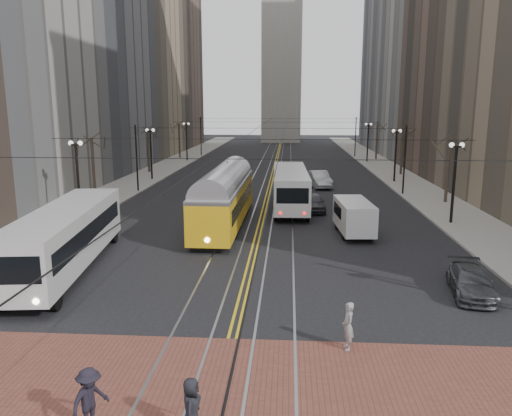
# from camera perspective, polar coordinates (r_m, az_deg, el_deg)

# --- Properties ---
(ground) EXTENTS (260.00, 260.00, 0.00)m
(ground) POSITION_cam_1_polar(r_m,az_deg,el_deg) (19.83, -2.40, -13.44)
(ground) COLOR black
(ground) RESTS_ON ground
(sidewalk_left) EXTENTS (5.00, 140.00, 0.15)m
(sidewalk_left) POSITION_cam_1_polar(r_m,az_deg,el_deg) (65.64, -11.26, 4.11)
(sidewalk_left) COLOR gray
(sidewalk_left) RESTS_ON ground
(sidewalk_right) EXTENTS (5.00, 140.00, 0.15)m
(sidewalk_right) POSITION_cam_1_polar(r_m,az_deg,el_deg) (64.72, 15.40, 3.81)
(sidewalk_right) COLOR gray
(sidewalk_right) RESTS_ON ground
(crosswalk_band) EXTENTS (25.00, 6.00, 0.01)m
(crosswalk_band) POSITION_cam_1_polar(r_m,az_deg,el_deg) (16.32, -4.00, -19.35)
(crosswalk_band) COLOR brown
(crosswalk_band) RESTS_ON ground
(streetcar_rails) EXTENTS (4.80, 130.00, 0.02)m
(streetcar_rails) POSITION_cam_1_polar(r_m,az_deg,el_deg) (63.45, 1.97, 4.00)
(streetcar_rails) COLOR gray
(streetcar_rails) RESTS_ON ground
(centre_lines) EXTENTS (0.42, 130.00, 0.01)m
(centre_lines) POSITION_cam_1_polar(r_m,az_deg,el_deg) (63.45, 1.97, 4.01)
(centre_lines) COLOR gold
(centre_lines) RESTS_ON ground
(building_left_mid) EXTENTS (16.00, 20.00, 34.00)m
(building_left_mid) POSITION_cam_1_polar(r_m,az_deg,el_deg) (70.06, -20.37, 17.98)
(building_left_mid) COLOR slate
(building_left_mid) RESTS_ON ground
(building_left_far) EXTENTS (16.00, 20.00, 40.00)m
(building_left_far) POSITION_cam_1_polar(r_m,az_deg,el_deg) (108.06, -11.50, 17.55)
(building_left_far) COLOR brown
(building_left_far) RESTS_ON ground
(building_right_mid) EXTENTS (16.00, 20.00, 34.00)m
(building_right_mid) POSITION_cam_1_polar(r_m,az_deg,el_deg) (68.59, 25.08, 17.78)
(building_right_mid) COLOR brown
(building_right_mid) RESTS_ON ground
(building_right_far) EXTENTS (16.00, 20.00, 40.00)m
(building_right_far) POSITION_cam_1_polar(r_m,az_deg,el_deg) (107.11, 17.26, 17.33)
(building_right_far) COLOR slate
(building_right_far) RESTS_ON ground
(lamp_posts) EXTENTS (27.60, 57.20, 5.60)m
(lamp_posts) POSITION_cam_1_polar(r_m,az_deg,el_deg) (46.98, 1.35, 4.77)
(lamp_posts) COLOR black
(lamp_posts) RESTS_ON ground
(street_trees) EXTENTS (31.68, 53.28, 5.60)m
(street_trees) POSITION_cam_1_polar(r_m,az_deg,el_deg) (53.44, 1.65, 5.60)
(street_trees) COLOR #382D23
(street_trees) RESTS_ON ground
(trolley_wires) EXTENTS (25.96, 120.00, 6.60)m
(trolley_wires) POSITION_cam_1_polar(r_m,az_deg,el_deg) (52.93, 1.64, 6.60)
(trolley_wires) COLOR black
(trolley_wires) RESTS_ON ground
(transit_bus) EXTENTS (4.17, 13.17, 3.24)m
(transit_bus) POSITION_cam_1_polar(r_m,az_deg,el_deg) (27.50, -20.91, -3.44)
(transit_bus) COLOR #B8B8B8
(transit_bus) RESTS_ON ground
(streetcar) EXTENTS (2.82, 14.16, 3.33)m
(streetcar) POSITION_cam_1_polar(r_m,az_deg,el_deg) (35.18, -3.61, 0.56)
(streetcar) COLOR gold
(streetcar) RESTS_ON ground
(rear_bus) EXTENTS (3.00, 12.34, 3.20)m
(rear_bus) POSITION_cam_1_polar(r_m,az_deg,el_deg) (41.53, 3.91, 2.17)
(rear_bus) COLOR silver
(rear_bus) RESTS_ON ground
(cargo_van) EXTENTS (2.33, 5.24, 2.26)m
(cargo_van) POSITION_cam_1_polar(r_m,az_deg,el_deg) (33.49, 11.11, -1.14)
(cargo_van) COLOR silver
(cargo_van) RESTS_ON ground
(sedan_grey) EXTENTS (2.01, 4.27, 1.41)m
(sedan_grey) POSITION_cam_1_polar(r_m,az_deg,el_deg) (40.64, 6.56, 0.63)
(sedan_grey) COLOR #3D3E44
(sedan_grey) RESTS_ON ground
(sedan_silver) EXTENTS (2.60, 5.30, 1.67)m
(sedan_silver) POSITION_cam_1_polar(r_m,az_deg,el_deg) (52.74, 7.25, 3.28)
(sedan_silver) COLOR #A9ADB1
(sedan_silver) RESTS_ON ground
(sedan_parked) EXTENTS (2.34, 4.43, 1.22)m
(sedan_parked) POSITION_cam_1_polar(r_m,az_deg,el_deg) (24.71, 23.34, -7.73)
(sedan_parked) COLOR #383B3F
(sedan_parked) RESTS_ON ground
(pedestrian_a) EXTENTS (0.51, 0.78, 1.59)m
(pedestrian_a) POSITION_cam_1_polar(r_m,az_deg,el_deg) (13.87, -7.37, -21.66)
(pedestrian_a) COLOR black
(pedestrian_a) RESTS_ON crosswalk_band
(pedestrian_b) EXTENTS (0.49, 0.67, 1.71)m
(pedestrian_b) POSITION_cam_1_polar(r_m,az_deg,el_deg) (18.13, 10.47, -13.12)
(pedestrian_b) COLOR gray
(pedestrian_b) RESTS_ON crosswalk_band
(pedestrian_d) EXTENTS (1.13, 1.32, 1.77)m
(pedestrian_d) POSITION_cam_1_polar(r_m,az_deg,el_deg) (14.53, -18.47, -20.10)
(pedestrian_d) COLOR black
(pedestrian_d) RESTS_ON crosswalk_band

